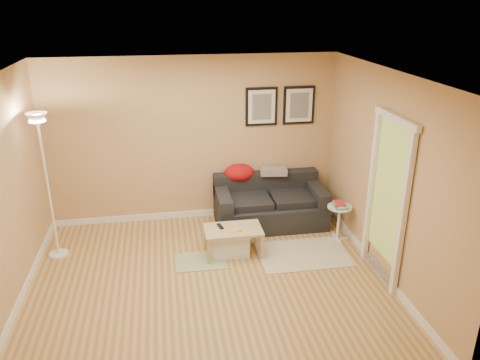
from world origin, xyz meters
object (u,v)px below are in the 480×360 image
(book_stack, at_px, (340,205))
(floor_lamp, at_px, (49,192))
(storage_bin, at_px, (229,243))
(sofa, at_px, (270,202))
(side_table, at_px, (338,223))
(coffee_table, at_px, (233,241))

(book_stack, height_order, floor_lamp, floor_lamp)
(book_stack, relative_size, floor_lamp, 0.11)
(storage_bin, bearing_deg, sofa, 46.42)
(sofa, xyz_separation_m, side_table, (0.87, -0.70, -0.10))
(coffee_table, relative_size, floor_lamp, 0.39)
(side_table, distance_m, floor_lamp, 4.09)
(sofa, xyz_separation_m, coffee_table, (-0.73, -0.84, -0.18))
(coffee_table, relative_size, storage_bin, 1.48)
(coffee_table, height_order, side_table, side_table)
(sofa, distance_m, storage_bin, 1.14)
(coffee_table, distance_m, storage_bin, 0.07)
(sofa, height_order, book_stack, sofa)
(coffee_table, relative_size, book_stack, 3.42)
(book_stack, bearing_deg, floor_lamp, -170.69)
(sofa, xyz_separation_m, floor_lamp, (-3.15, -0.46, 0.59))
(storage_bin, distance_m, side_table, 1.65)
(coffee_table, xyz_separation_m, book_stack, (1.59, 0.13, 0.38))
(side_table, bearing_deg, coffee_table, -174.86)
(floor_lamp, bearing_deg, sofa, 8.33)
(sofa, distance_m, side_table, 1.12)
(side_table, relative_size, book_stack, 2.35)
(sofa, bearing_deg, coffee_table, -130.76)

